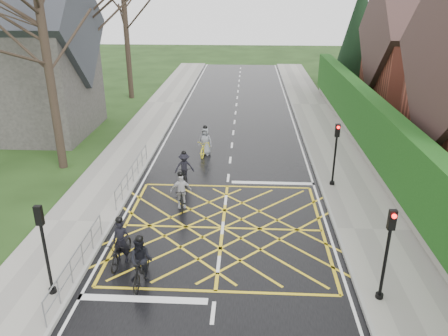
# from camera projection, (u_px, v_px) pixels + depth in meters

# --- Properties ---
(ground) EXTENTS (120.00, 120.00, 0.00)m
(ground) POSITION_uv_depth(u_px,v_px,m) (223.00, 228.00, 17.70)
(ground) COLOR black
(ground) RESTS_ON ground
(road) EXTENTS (9.00, 80.00, 0.01)m
(road) POSITION_uv_depth(u_px,v_px,m) (223.00, 228.00, 17.70)
(road) COLOR black
(road) RESTS_ON ground
(sidewalk_right) EXTENTS (3.00, 80.00, 0.15)m
(sidewalk_right) POSITION_uv_depth(u_px,v_px,m) (373.00, 231.00, 17.37)
(sidewalk_right) COLOR gray
(sidewalk_right) RESTS_ON ground
(sidewalk_left) EXTENTS (3.00, 80.00, 0.15)m
(sidewalk_left) POSITION_uv_depth(u_px,v_px,m) (77.00, 222.00, 17.97)
(sidewalk_left) COLOR gray
(sidewalk_left) RESTS_ON ground
(stone_wall) EXTENTS (0.50, 38.00, 0.70)m
(stone_wall) POSITION_uv_depth(u_px,v_px,m) (378.00, 167.00, 22.70)
(stone_wall) COLOR slate
(stone_wall) RESTS_ON ground
(hedge) EXTENTS (0.90, 38.00, 2.80)m
(hedge) POSITION_uv_depth(u_px,v_px,m) (382.00, 136.00, 22.03)
(hedge) COLOR #153D10
(hedge) RESTS_ON stone_wall
(house_far) EXTENTS (9.80, 8.80, 10.30)m
(house_far) POSITION_uv_depth(u_px,v_px,m) (438.00, 56.00, 31.87)
(house_far) COLOR brown
(house_far) RESTS_ON ground
(conifer) EXTENTS (4.60, 4.60, 10.00)m
(conifer) POSITION_uv_depth(u_px,v_px,m) (358.00, 35.00, 39.20)
(conifer) COLOR black
(conifer) RESTS_ON ground
(church) EXTENTS (8.80, 7.80, 11.00)m
(church) POSITION_uv_depth(u_px,v_px,m) (20.00, 57.00, 27.54)
(church) COLOR #2D2B28
(church) RESTS_ON ground
(tree_near) EXTENTS (9.24, 9.24, 11.44)m
(tree_near) POSITION_uv_depth(u_px,v_px,m) (40.00, 13.00, 20.64)
(tree_near) COLOR black
(tree_near) RESTS_ON ground
(tree_far) EXTENTS (8.40, 8.40, 10.40)m
(tree_far) POSITION_uv_depth(u_px,v_px,m) (125.00, 11.00, 35.68)
(tree_far) COLOR black
(tree_far) RESTS_ON ground
(railing_south) EXTENTS (0.05, 5.04, 1.03)m
(railing_south) POSITION_uv_depth(u_px,v_px,m) (76.00, 258.00, 14.41)
(railing_south) COLOR slate
(railing_south) RESTS_ON ground
(railing_north) EXTENTS (0.05, 6.04, 1.03)m
(railing_north) POSITION_uv_depth(u_px,v_px,m) (132.00, 170.00, 21.32)
(railing_north) COLOR slate
(railing_north) RESTS_ON ground
(traffic_light_ne) EXTENTS (0.24, 0.31, 3.21)m
(traffic_light_ne) POSITION_uv_depth(u_px,v_px,m) (335.00, 155.00, 20.67)
(traffic_light_ne) COLOR black
(traffic_light_ne) RESTS_ON ground
(traffic_light_se) EXTENTS (0.24, 0.31, 3.21)m
(traffic_light_se) POSITION_uv_depth(u_px,v_px,m) (386.00, 256.00, 12.93)
(traffic_light_se) COLOR black
(traffic_light_se) RESTS_ON ground
(traffic_light_sw) EXTENTS (0.24, 0.31, 3.21)m
(traffic_light_sw) POSITION_uv_depth(u_px,v_px,m) (46.00, 251.00, 13.17)
(traffic_light_sw) COLOR black
(traffic_light_sw) RESTS_ON ground
(cyclist_rear) EXTENTS (0.82, 1.89, 1.79)m
(cyclist_rear) POSITION_uv_depth(u_px,v_px,m) (121.00, 248.00, 15.32)
(cyclist_rear) COLOR black
(cyclist_rear) RESTS_ON ground
(cyclist_back) EXTENTS (0.82, 1.79, 1.77)m
(cyclist_back) POSITION_uv_depth(u_px,v_px,m) (141.00, 265.00, 14.22)
(cyclist_back) COLOR black
(cyclist_back) RESTS_ON ground
(cyclist_mid) EXTENTS (1.08, 1.77, 1.63)m
(cyclist_mid) POSITION_uv_depth(u_px,v_px,m) (184.00, 170.00, 21.71)
(cyclist_mid) COLOR black
(cyclist_mid) RESTS_ON ground
(cyclist_front) EXTENTS (0.99, 1.78, 1.72)m
(cyclist_front) POSITION_uv_depth(u_px,v_px,m) (181.00, 195.00, 19.09)
(cyclist_front) COLOR black
(cyclist_front) RESTS_ON ground
(cyclist_lead) EXTENTS (0.92, 1.90, 1.77)m
(cyclist_lead) POSITION_uv_depth(u_px,v_px,m) (205.00, 145.00, 25.17)
(cyclist_lead) COLOR gold
(cyclist_lead) RESTS_ON ground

